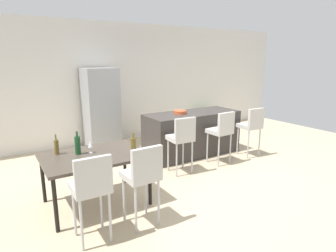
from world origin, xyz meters
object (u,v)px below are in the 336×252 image
at_px(wine_bottle_middle, 134,145).
at_px(wine_bottle_near, 78,145).
at_px(refrigerator, 101,109).
at_px(fruit_bowl, 180,112).
at_px(bar_chair_right, 252,124).
at_px(wine_glass_left, 90,144).
at_px(dining_chair_near, 91,185).
at_px(dining_chair_far, 143,173).
at_px(bar_chair_middle, 222,129).
at_px(potted_plant, 209,117).
at_px(dining_table, 95,159).
at_px(kitchen_island, 192,133).
at_px(wine_bottle_end, 57,147).
at_px(bar_chair_left, 182,136).

bearing_deg(wine_bottle_middle, wine_bottle_near, 153.51).
xyz_separation_m(wine_bottle_middle, refrigerator, (0.49, 2.78, 0.07)).
distance_m(wine_bottle_near, fruit_bowl, 2.55).
height_order(bar_chair_right, wine_glass_left, bar_chair_right).
relative_size(dining_chair_near, dining_chair_far, 1.00).
relative_size(bar_chair_middle, potted_plant, 1.62).
xyz_separation_m(bar_chair_middle, dining_chair_near, (-2.93, -1.12, 0.00)).
distance_m(dining_table, potted_plant, 4.95).
xyz_separation_m(dining_table, wine_bottle_middle, (0.51, -0.20, 0.17)).
xyz_separation_m(kitchen_island, dining_table, (-2.49, -1.05, 0.22)).
distance_m(wine_glass_left, refrigerator, 2.67).
distance_m(dining_chair_near, wine_bottle_near, 1.02).
height_order(dining_table, dining_chair_near, dining_chair_near).
bearing_deg(kitchen_island, fruit_bowl, 174.64).
distance_m(dining_chair_far, wine_bottle_end, 1.38).
bearing_deg(wine_glass_left, refrigerator, 67.65).
relative_size(dining_chair_near, wine_bottle_middle, 3.61).
xyz_separation_m(bar_chair_left, fruit_bowl, (0.52, 0.82, 0.26)).
height_order(bar_chair_middle, refrigerator, refrigerator).
bearing_deg(bar_chair_right, bar_chair_middle, -180.00).
height_order(wine_bottle_near, refrigerator, refrigerator).
bearing_deg(bar_chair_left, dining_chair_near, -150.50).
relative_size(kitchen_island, potted_plant, 3.19).
height_order(bar_chair_left, bar_chair_middle, same).
bearing_deg(dining_chair_far, fruit_bowl, 46.05).
height_order(dining_table, fruit_bowl, fruit_bowl).
bearing_deg(bar_chair_middle, wine_glass_left, -176.65).
height_order(bar_chair_right, wine_bottle_end, bar_chair_right).
bearing_deg(bar_chair_left, dining_chair_far, -140.34).
height_order(dining_chair_far, fruit_bowl, dining_chair_far).
bearing_deg(bar_chair_middle, kitchen_island, 99.14).
relative_size(bar_chair_left, dining_chair_near, 1.00).
xyz_separation_m(bar_chair_middle, potted_plant, (1.61, 2.30, -0.31)).
bearing_deg(dining_table, wine_bottle_near, 142.36).
xyz_separation_m(dining_table, potted_plant, (4.23, 2.57, -0.29)).
relative_size(kitchen_island, fruit_bowl, 7.72).
distance_m(refrigerator, fruit_bowl, 1.91).
xyz_separation_m(bar_chair_middle, wine_glass_left, (-2.63, -0.15, 0.17)).
bearing_deg(dining_chair_far, wine_glass_left, 108.83).
relative_size(dining_table, refrigerator, 0.76).
bearing_deg(dining_table, wine_bottle_end, 146.46).
distance_m(bar_chair_middle, bar_chair_right, 0.84).
xyz_separation_m(wine_bottle_end, fruit_bowl, (2.62, 0.79, 0.11)).
bearing_deg(wine_bottle_end, dining_table, -33.54).
bearing_deg(bar_chair_right, dining_chair_near, -163.41).
bearing_deg(wine_bottle_end, wine_glass_left, -23.20).
xyz_separation_m(kitchen_island, dining_chair_near, (-2.80, -1.91, 0.24)).
bearing_deg(kitchen_island, bar_chair_right, -39.32).
bearing_deg(wine_glass_left, dining_chair_near, -107.18).
bearing_deg(potted_plant, refrigerator, 179.82).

